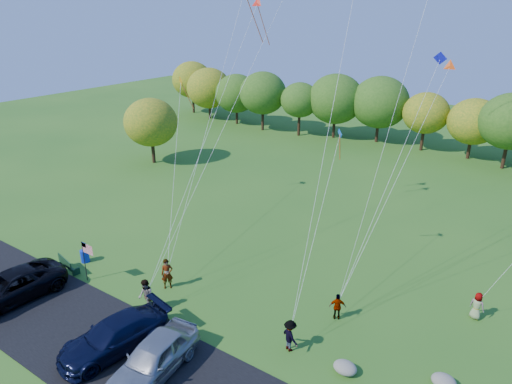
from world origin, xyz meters
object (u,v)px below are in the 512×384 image
flyer_d (338,307)px  flyer_c (290,336)px  flyer_a (167,274)px  trash_barrel (85,256)px  minivan_dark (10,287)px  park_bench (66,264)px  minivan_silver (154,358)px  minivan_navy (115,336)px  flyer_e (477,306)px  flyer_b (146,296)px

flyer_d → flyer_c: bearing=47.5°
flyer_a → trash_barrel: size_ratio=2.29×
minivan_dark → flyer_c: 16.02m
park_bench → flyer_a: bearing=31.6°
minivan_silver → minivan_dark: bearing=176.0°
trash_barrel → minivan_navy: bearing=-27.9°
park_bench → flyer_e: bearing=35.2°
minivan_navy → flyer_e: (13.93, 12.52, -0.08)m
minivan_silver → minivan_navy: bearing=172.3°
minivan_dark → flyer_c: size_ratio=3.55×
minivan_navy → flyer_a: flyer_a is taller
minivan_dark → park_bench: bearing=96.8°
minivan_dark → trash_barrel: (-0.25, 5.05, -0.47)m
flyer_a → park_bench: (-6.52, -2.32, -0.40)m
park_bench → flyer_c: bearing=18.7°
minivan_silver → flyer_c: (4.25, 4.82, -0.08)m
flyer_e → park_bench: size_ratio=0.84×
minivan_navy → flyer_e: size_ratio=3.52×
flyer_b → flyer_e: size_ratio=1.25×
flyer_d → trash_barrel: bearing=-15.1°
park_bench → flyer_b: bearing=12.1°
flyer_e → flyer_d: bearing=49.9°
minivan_navy → flyer_b: flyer_b is taller
flyer_c → flyer_e: bearing=-107.7°
minivan_dark → flyer_b: size_ratio=3.03×
minivan_silver → park_bench: 11.39m
minivan_silver → flyer_d: size_ratio=3.31×
flyer_a → park_bench: bearing=153.1°
flyer_d → park_bench: size_ratio=0.83×
flyer_b → flyer_d: (8.89, 5.28, -0.21)m
flyer_c → park_bench: (-15.21, -1.78, -0.28)m
minivan_silver → flyer_d: 9.77m
minivan_dark → flyer_d: size_ratio=3.88×
minivan_silver → trash_barrel: bearing=151.0°
flyer_d → minivan_dark: bearing=0.7°
flyer_d → flyer_e: flyer_e is taller
trash_barrel → flyer_c: bearing=1.3°
flyer_b → flyer_d: flyer_b is taller
flyer_a → flyer_c: size_ratio=1.14×
minivan_navy → flyer_d: size_ratio=3.60×
flyer_e → trash_barrel: flyer_e is taller
flyer_b → trash_barrel: (-7.33, 1.44, -0.56)m
flyer_b → flyer_c: size_ratio=1.17×
minivan_dark → flyer_e: size_ratio=3.80×
minivan_navy → park_bench: 8.79m
flyer_a → flyer_e: 17.25m
flyer_e → park_bench: bearing=38.3°
trash_barrel → flyer_d: bearing=13.3°
minivan_dark → flyer_b: (7.08, 3.61, 0.09)m
minivan_dark → flyer_c: bearing=24.5°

